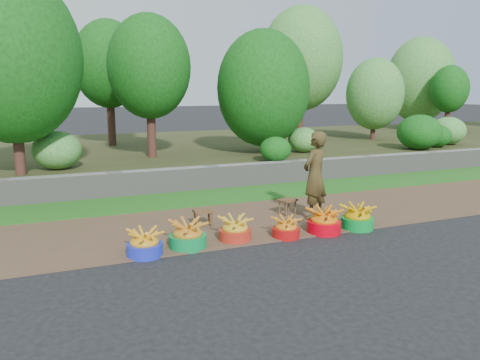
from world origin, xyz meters
name	(u,v)px	position (x,y,z in m)	size (l,w,h in m)	color
ground_plane	(297,239)	(0.00, 0.00, 0.00)	(120.00, 120.00, 0.00)	black
dirt_shoulder	(263,219)	(0.00, 1.25, 0.01)	(80.00, 2.50, 0.02)	brown
grass_verge	(224,196)	(0.00, 3.25, 0.02)	(80.00, 1.50, 0.04)	#25651B
retaining_wall	(212,178)	(0.00, 4.10, 0.28)	(80.00, 0.35, 0.55)	gray
earth_bank	(164,153)	(0.00, 9.00, 0.25)	(80.00, 10.00, 0.50)	#35381A
vegetation	(247,73)	(2.70, 8.32, 2.86)	(35.75, 9.10, 4.97)	#3F231B
basin_a	(145,244)	(-2.34, 0.17, 0.17)	(0.51, 0.51, 0.38)	#1C2AC4
basin_b	(188,236)	(-1.69, 0.27, 0.19)	(0.56, 0.56, 0.42)	#09823B
basin_c	(235,230)	(-0.91, 0.32, 0.17)	(0.51, 0.51, 0.38)	#AE2618
basin_d	(286,228)	(-0.11, 0.16, 0.15)	(0.44, 0.44, 0.33)	#AB0E0F
basin_e	(324,222)	(0.59, 0.15, 0.18)	(0.55, 0.55, 0.41)	red
basin_f	(357,218)	(1.24, 0.13, 0.18)	(0.55, 0.55, 0.41)	#07892E
stool_left	(203,213)	(-1.15, 1.20, 0.25)	(0.33, 0.26, 0.29)	brown
stool_right	(287,202)	(0.55, 1.35, 0.25)	(0.39, 0.34, 0.29)	brown
vendor_woman	(315,175)	(0.86, 0.91, 0.81)	(0.57, 0.38, 1.58)	black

